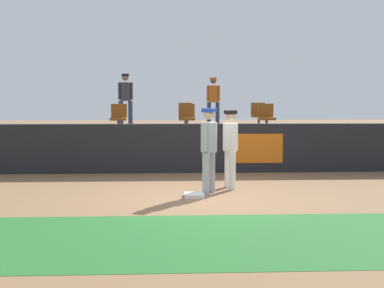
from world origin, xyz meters
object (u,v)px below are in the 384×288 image
Objects in this scene: spectator_capped at (213,98)px; seat_front_left at (119,116)px; seat_front_center at (187,116)px; seat_front_right at (266,116)px; player_fielder_home at (230,144)px; seat_back_right at (258,114)px; first_base at (194,195)px; spectator_hooded at (126,96)px; seat_back_center at (185,114)px; player_runner_visitor at (209,145)px.

seat_front_left is at bearing 54.38° from spectator_capped.
seat_front_center is 1.00× the size of seat_front_right.
seat_back_right is at bearing 151.52° from player_fielder_home.
seat_front_center is at bearing 89.91° from first_base.
seat_front_center is at bearing 81.87° from spectator_capped.
player_fielder_home is 2.09× the size of seat_front_right.
seat_front_center is 2.01m from seat_front_left.
player_fielder_home is at bearing 107.50° from spectator_hooded.
seat_back_center is (2.03, 1.80, -0.00)m from seat_front_left.
seat_front_left is 4.11m from spectator_capped.
first_base is 7.81m from spectator_hooded.
player_runner_visitor reaches higher than player_fielder_home.
player_runner_visitor is 6.50m from seat_back_right.
player_fielder_home is at bearing -52.67° from seat_front_left.
first_base is 5.28m from seat_front_left.
seat_front_center is at bearing -143.90° from seat_back_right.
seat_back_center is at bearing 176.34° from player_fielder_home.
spectator_hooded reaches higher than seat_front_right.
player_runner_visitor is 4.93m from seat_front_left.
spectator_capped is (1.01, 0.92, 0.52)m from seat_back_center.
spectator_hooded is at bearing 105.58° from first_base.
seat_back_center is (0.02, 6.48, 1.41)m from first_base.
spectator_hooded is at bearing 128.17° from seat_front_center.
spectator_capped is (3.06, 0.13, -0.07)m from spectator_hooded.
player_fielder_home is at bearing 164.34° from player_runner_visitor.
first_base is at bearing -54.58° from player_fielder_home.
seat_back_right reaches higher than first_base.
player_runner_visitor is 2.16× the size of seat_back_right.
spectator_capped reaches higher than seat_back_center.
player_runner_visitor is (0.33, 0.36, 1.01)m from first_base.
spectator_hooded is 1.07× the size of spectator_capped.
seat_front_center is 0.49× the size of spectator_capped.
seat_front_left is at bearing -125.08° from player_runner_visitor.
spectator_hooded is at bearing 158.98° from seat_back_center.
spectator_capped is at bearing 175.54° from spectator_hooded.
spectator_hooded reaches higher than player_runner_visitor.
spectator_capped is (3.04, 2.72, 0.52)m from seat_front_left.
first_base is 7.08m from seat_back_right.
spectator_capped reaches higher than seat_back_right.
spectator_hooded is (-2.05, 0.79, 0.58)m from seat_back_center.
seat_front_center is (0.01, 4.68, 1.42)m from first_base.
seat_back_center is at bearing 142.73° from seat_front_right.
player_fielder_home is 0.97× the size of player_runner_visitor.
spectator_capped is (-1.35, 2.72, 0.52)m from seat_front_right.
first_base is at bearing -117.03° from seat_front_right.
seat_back_center is at bearing 54.86° from spectator_capped.
seat_back_right reaches higher than player_fielder_home.
seat_front_right is at bearing 145.55° from player_fielder_home.
seat_front_left is at bearing -138.39° from seat_back_center.
spectator_capped reaches higher than player_fielder_home.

